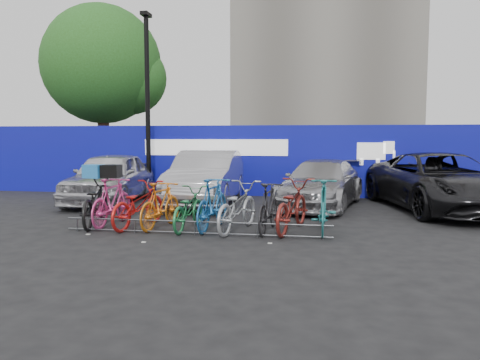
% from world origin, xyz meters
% --- Properties ---
extents(ground, '(100.00, 100.00, 0.00)m').
position_xyz_m(ground, '(0.00, 0.00, 0.00)').
color(ground, black).
rests_on(ground, ground).
extents(hoarding, '(22.00, 0.18, 2.40)m').
position_xyz_m(hoarding, '(0.01, 6.00, 1.20)').
color(hoarding, '#0B119A').
rests_on(hoarding, ground).
extents(tree, '(5.40, 5.20, 7.80)m').
position_xyz_m(tree, '(-6.77, 10.06, 5.07)').
color(tree, '#382314').
rests_on(tree, ground).
extents(lamppost, '(0.25, 0.50, 6.11)m').
position_xyz_m(lamppost, '(-3.20, 5.40, 3.27)').
color(lamppost, black).
rests_on(lamppost, ground).
extents(bike_rack, '(5.60, 0.03, 0.30)m').
position_xyz_m(bike_rack, '(-0.00, -0.60, 0.16)').
color(bike_rack, '#595B60').
rests_on(bike_rack, ground).
extents(car_0, '(2.27, 4.73, 1.56)m').
position_xyz_m(car_0, '(-3.79, 3.64, 0.78)').
color(car_0, silver).
rests_on(car_0, ground).
extents(car_1, '(1.84, 4.90, 1.60)m').
position_xyz_m(car_1, '(-0.79, 3.81, 0.80)').
color(car_1, '#A6A5AA').
rests_on(car_1, ground).
extents(car_2, '(2.91, 4.95, 1.35)m').
position_xyz_m(car_2, '(2.60, 3.86, 0.67)').
color(car_2, '#9B9A9F').
rests_on(car_2, ground).
extents(car_3, '(3.71, 6.10, 1.58)m').
position_xyz_m(car_3, '(5.80, 3.61, 0.79)').
color(car_3, black).
rests_on(car_3, ground).
extents(bike_0, '(1.15, 2.18, 1.09)m').
position_xyz_m(bike_0, '(-2.51, 0.06, 0.54)').
color(bike_0, black).
rests_on(bike_0, ground).
extents(bike_1, '(0.62, 1.85, 1.10)m').
position_xyz_m(bike_1, '(-2.12, 0.11, 0.55)').
color(bike_1, '#E23E8D').
rests_on(bike_1, ground).
extents(bike_2, '(1.09, 2.04, 1.02)m').
position_xyz_m(bike_2, '(-1.46, 0.01, 0.51)').
color(bike_2, red).
rests_on(bike_2, ground).
extents(bike_3, '(0.79, 1.78, 1.03)m').
position_xyz_m(bike_3, '(-0.93, -0.02, 0.52)').
color(bike_3, orange).
rests_on(bike_3, ground).
extents(bike_4, '(0.75, 1.80, 0.92)m').
position_xyz_m(bike_4, '(-0.29, -0.06, 0.46)').
color(bike_4, '#227940').
rests_on(bike_4, ground).
extents(bike_5, '(0.76, 1.94, 1.14)m').
position_xyz_m(bike_5, '(0.24, 0.02, 0.57)').
color(bike_5, '#1E5FA4').
rests_on(bike_5, ground).
extents(bike_6, '(1.13, 2.11, 1.05)m').
position_xyz_m(bike_6, '(0.79, -0.06, 0.53)').
color(bike_6, '#A4A7AB').
rests_on(bike_6, ground).
extents(bike_7, '(0.70, 1.81, 1.06)m').
position_xyz_m(bike_7, '(1.46, -0.04, 0.53)').
color(bike_7, black).
rests_on(bike_7, ground).
extents(bike_8, '(1.18, 2.21, 1.10)m').
position_xyz_m(bike_8, '(1.94, 0.09, 0.55)').
color(bike_8, maroon).
rests_on(bike_8, ground).
extents(bike_9, '(0.59, 1.93, 1.15)m').
position_xyz_m(bike_9, '(2.61, 0.07, 0.58)').
color(bike_9, '#237777').
rests_on(bike_9, ground).
extents(cargo_crate, '(0.47, 0.39, 0.30)m').
position_xyz_m(cargo_crate, '(-2.51, 0.06, 1.24)').
color(cargo_crate, '#2473BE').
rests_on(cargo_crate, bike_0).
extents(cargo_topcase, '(0.40, 0.36, 0.29)m').
position_xyz_m(cargo_topcase, '(-2.12, 0.11, 1.24)').
color(cargo_topcase, black).
rests_on(cargo_topcase, bike_1).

